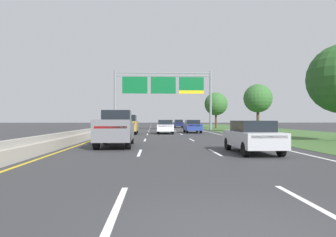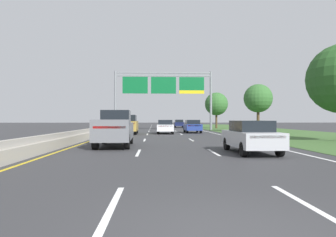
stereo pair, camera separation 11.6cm
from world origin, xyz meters
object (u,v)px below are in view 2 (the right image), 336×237
object	(u,v)px
overhead_sign_gantry	(164,88)
pickup_truck_grey	(115,129)
car_silver_right_lane_sedan	(251,136)
car_white_centre_lane_sedan	(165,126)
car_gold_left_lane_suv	(129,124)
roadside_tree_far	(216,104)
car_blue_right_lane_sedan	(192,126)
roadside_tree_mid	(258,98)
car_navy_right_lane_sedan	(179,123)

from	to	relation	value
overhead_sign_gantry	pickup_truck_grey	world-z (taller)	overhead_sign_gantry
car_silver_right_lane_sedan	car_white_centre_lane_sedan	distance (m)	20.13
car_gold_left_lane_suv	roadside_tree_far	distance (m)	24.81
car_blue_right_lane_sedan	roadside_tree_far	xyz separation A→B (m)	(6.54, 17.31, 3.58)
car_blue_right_lane_sedan	roadside_tree_mid	distance (m)	9.54
roadside_tree_far	car_navy_right_lane_sedan	bearing A→B (deg)	134.05
car_blue_right_lane_sedan	car_white_centre_lane_sedan	size ratio (longest dim) A/B	0.99
pickup_truck_grey	roadside_tree_mid	size ratio (longest dim) A/B	0.88
pickup_truck_grey	car_navy_right_lane_sedan	bearing A→B (deg)	-11.48
car_navy_right_lane_sedan	pickup_truck_grey	bearing A→B (deg)	170.93
car_blue_right_lane_sedan	roadside_tree_mid	xyz separation A→B (m)	(8.71, 1.72, 3.50)
car_white_centre_lane_sedan	car_blue_right_lane_sedan	bearing A→B (deg)	-57.09
overhead_sign_gantry	car_white_centre_lane_sedan	xyz separation A→B (m)	(-0.15, -11.78, -5.62)
car_blue_right_lane_sedan	roadside_tree_far	world-z (taller)	roadside_tree_far
car_silver_right_lane_sedan	roadside_tree_mid	distance (m)	25.37
car_silver_right_lane_sedan	car_white_centre_lane_sedan	world-z (taller)	same
car_blue_right_lane_sedan	roadside_tree_mid	world-z (taller)	roadside_tree_mid
overhead_sign_gantry	car_blue_right_lane_sedan	size ratio (longest dim) A/B	3.42
car_gold_left_lane_suv	roadside_tree_far	world-z (taller)	roadside_tree_far
overhead_sign_gantry	car_gold_left_lane_suv	xyz separation A→B (m)	(-4.22, -12.66, -5.34)
car_silver_right_lane_sedan	car_blue_right_lane_sedan	size ratio (longest dim) A/B	1.00
car_silver_right_lane_sedan	car_gold_left_lane_suv	bearing A→B (deg)	21.39
car_white_centre_lane_sedan	car_silver_right_lane_sedan	bearing A→B (deg)	-168.54
car_gold_left_lane_suv	car_silver_right_lane_sedan	bearing A→B (deg)	-159.16
overhead_sign_gantry	car_navy_right_lane_sedan	xyz separation A→B (m)	(3.52, 14.03, -5.62)
overhead_sign_gantry	car_blue_right_lane_sedan	distance (m)	11.69
car_silver_right_lane_sedan	car_blue_right_lane_sedan	bearing A→B (deg)	-0.04
overhead_sign_gantry	car_white_centre_lane_sedan	world-z (taller)	overhead_sign_gantry
car_navy_right_lane_sedan	car_blue_right_lane_sedan	bearing A→B (deg)	-179.88
car_white_centre_lane_sedan	car_gold_left_lane_suv	bearing A→B (deg)	103.80
car_silver_right_lane_sedan	car_navy_right_lane_sedan	bearing A→B (deg)	-0.52
overhead_sign_gantry	car_silver_right_lane_sedan	world-z (taller)	overhead_sign_gantry
overhead_sign_gantry	roadside_tree_mid	world-z (taller)	overhead_sign_gantry
car_gold_left_lane_suv	pickup_truck_grey	bearing A→B (deg)	-179.06
car_blue_right_lane_sedan	roadside_tree_far	size ratio (longest dim) A/B	0.68
car_blue_right_lane_sedan	car_white_centre_lane_sedan	xyz separation A→B (m)	(-3.37, -2.05, 0.00)
car_white_centre_lane_sedan	roadside_tree_far	size ratio (longest dim) A/B	0.69
car_silver_right_lane_sedan	roadside_tree_mid	bearing A→B (deg)	-20.34
car_silver_right_lane_sedan	roadside_tree_mid	size ratio (longest dim) A/B	0.72
car_navy_right_lane_sedan	car_gold_left_lane_suv	world-z (taller)	car_gold_left_lane_suv
car_white_centre_lane_sedan	roadside_tree_far	distance (m)	22.04
overhead_sign_gantry	car_blue_right_lane_sedan	world-z (taller)	overhead_sign_gantry
car_navy_right_lane_sedan	car_blue_right_lane_sedan	size ratio (longest dim) A/B	1.01
roadside_tree_mid	car_navy_right_lane_sedan	bearing A→B (deg)	110.90
overhead_sign_gantry	roadside_tree_far	bearing A→B (deg)	37.85
car_navy_right_lane_sedan	roadside_tree_far	size ratio (longest dim) A/B	0.68
roadside_tree_far	car_blue_right_lane_sedan	bearing A→B (deg)	-110.68
car_gold_left_lane_suv	roadside_tree_mid	bearing A→B (deg)	-74.73
overhead_sign_gantry	car_navy_right_lane_sedan	distance (m)	15.52
car_blue_right_lane_sedan	car_white_centre_lane_sedan	distance (m)	3.94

